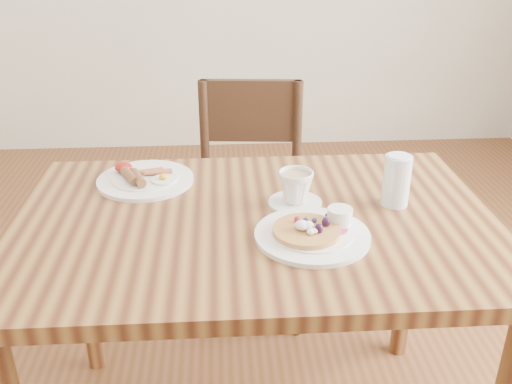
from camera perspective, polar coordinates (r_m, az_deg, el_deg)
dining_table at (r=1.47m, az=-0.00°, el=-5.94°), size 1.20×0.80×0.75m
chair_far at (r=2.17m, az=-0.61°, el=0.30°), size 0.45×0.45×0.88m
pancake_plate at (r=1.34m, az=5.82°, el=-3.98°), size 0.27×0.27×0.06m
breakfast_plate at (r=1.64m, az=-11.16°, el=1.34°), size 0.27×0.27×0.04m
teacup_saucer at (r=1.47m, az=3.97°, el=0.27°), size 0.14×0.14×0.09m
water_glass at (r=1.50m, az=13.88°, el=1.11°), size 0.07×0.07×0.13m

